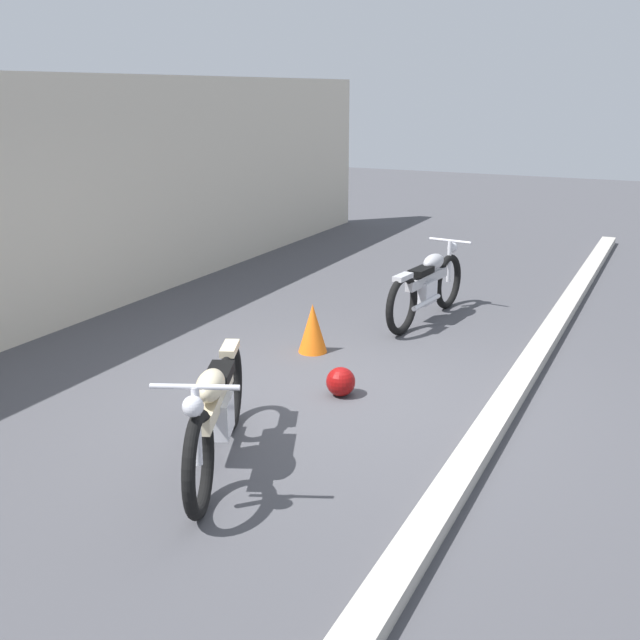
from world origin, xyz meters
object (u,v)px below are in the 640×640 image
at_px(motorcycle_silver, 427,286).
at_px(motorcycle_cream, 216,412).
at_px(traffic_cone, 313,328).
at_px(helmet, 341,382).

height_order(motorcycle_silver, motorcycle_cream, motorcycle_cream).
relative_size(traffic_cone, motorcycle_cream, 0.28).
bearing_deg(helmet, traffic_cone, 38.47).
bearing_deg(motorcycle_cream, traffic_cone, 167.72).
relative_size(motorcycle_silver, motorcycle_cream, 1.04).
distance_m(motorcycle_silver, motorcycle_cream, 4.40).
xyz_separation_m(helmet, motorcycle_cream, (-1.70, 0.27, 0.32)).
distance_m(helmet, traffic_cone, 1.28).
bearing_deg(traffic_cone, helmet, -141.53).
distance_m(helmet, motorcycle_cream, 1.75).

